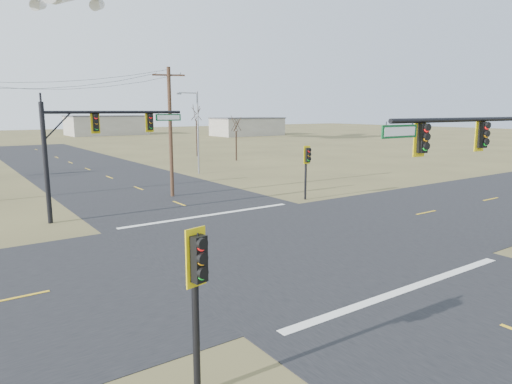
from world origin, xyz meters
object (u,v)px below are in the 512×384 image
Objects in this scene: utility_pole_near at (170,131)px; mast_arm_near at (484,150)px; pedestal_signal_sw at (198,274)px; mast_arm_far at (96,135)px; pedestal_signal_ne at (307,160)px; bare_tree_d at (196,113)px; streetlight_a at (196,128)px; bare_tree_c at (236,123)px.

mast_arm_near is at bearing -80.50° from utility_pole_near.
mast_arm_far is at bearing 67.55° from pedestal_signal_sw.
mast_arm_far is 14.86m from pedestal_signal_ne.
bare_tree_d is at bearing 50.09° from pedestal_signal_sw.
mast_arm_near is at bearing -96.76° from pedestal_signal_ne.
bare_tree_d is (16.56, 27.37, 1.23)m from utility_pole_near.
bare_tree_d is (8.87, 34.38, 3.31)m from pedestal_signal_ne.
mast_arm_near is 21.39m from mast_arm_far.
streetlight_a is (14.32, 14.19, -0.32)m from mast_arm_far.
mast_arm_near is 1.05× the size of utility_pole_near.
mast_arm_near is 44.02m from bare_tree_c.
pedestal_signal_sw is at bearing -117.67° from bare_tree_d.
streetlight_a is at bearing 90.76° from mast_arm_near.
utility_pole_near is (-3.75, 22.41, 0.08)m from mast_arm_near.
utility_pole_near reaches higher than pedestal_signal_sw.
pedestal_signal_sw is at bearing -124.18° from streetlight_a.
bare_tree_c is (14.40, 41.59, -0.08)m from mast_arm_near.
pedestal_signal_ne is 17.58m from streetlight_a.
bare_tree_c is 0.80× the size of bare_tree_d.
streetlight_a is (17.93, 34.24, 1.79)m from pedestal_signal_sw.
pedestal_signal_ne is (14.33, -3.30, -2.13)m from mast_arm_far.
utility_pole_near reaches higher than bare_tree_d.
pedestal_signal_ne is 28.27m from bare_tree_c.
mast_arm_near is 1.32× the size of bare_tree_d.
pedestal_signal_sw is 0.42× the size of utility_pole_near.
utility_pole_near is (6.64, 3.71, -0.05)m from mast_arm_far.
mast_arm_far reaches higher than mast_arm_near.
bare_tree_c is at bearing 44.27° from pedestal_signal_sw.
mast_arm_far reaches higher than bare_tree_c.
bare_tree_c is (10.46, 26.19, 1.92)m from pedestal_signal_ne.
utility_pole_near is at bearing -121.17° from bare_tree_d.
bare_tree_d is at bearing 55.74° from streetlight_a.
bare_tree_d reaches higher than bare_tree_c.
utility_pole_near is at bearing 54.42° from pedestal_signal_sw.
utility_pole_near is at bearing -132.78° from streetlight_a.
mast_arm_far is 1.13× the size of bare_tree_d.
bare_tree_c is (28.41, 42.94, 1.90)m from pedestal_signal_sw.
mast_arm_far is at bearing -126.74° from bare_tree_d.
utility_pole_near reaches higher than streetlight_a.
utility_pole_near is 12.99m from streetlight_a.
bare_tree_d reaches higher than mast_arm_far.
streetlight_a is 1.09× the size of bare_tree_d.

